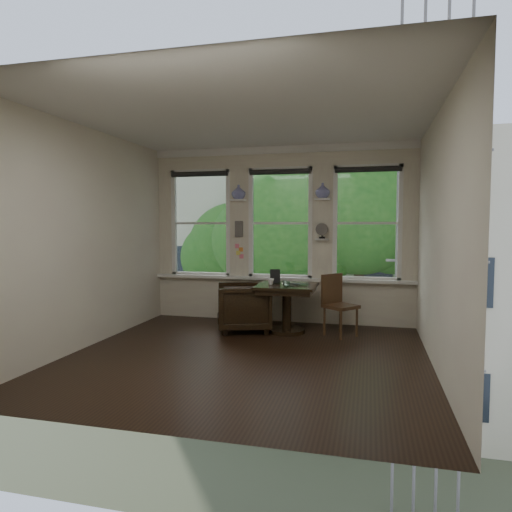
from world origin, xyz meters
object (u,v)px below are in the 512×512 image
(mug, at_px, (271,282))
(table, at_px, (287,309))
(laptop, at_px, (296,285))
(armchair_left, at_px, (244,307))
(side_chair_right, at_px, (341,306))

(mug, bearing_deg, table, 14.08)
(laptop, relative_size, mug, 3.46)
(armchair_left, xyz_separation_m, mug, (0.44, -0.01, 0.42))
(laptop, bearing_deg, mug, -165.06)
(armchair_left, relative_size, mug, 8.22)
(table, xyz_separation_m, armchair_left, (-0.68, -0.05, 0.00))
(armchair_left, distance_m, side_chair_right, 1.51)
(laptop, height_order, mug, mug)
(table, bearing_deg, mug, -165.92)
(armchair_left, xyz_separation_m, laptop, (0.84, -0.02, 0.39))
(table, height_order, armchair_left, armchair_left)
(side_chair_right, relative_size, laptop, 2.64)
(table, distance_m, side_chair_right, 0.83)
(table, relative_size, mug, 8.93)
(laptop, bearing_deg, side_chair_right, 20.74)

